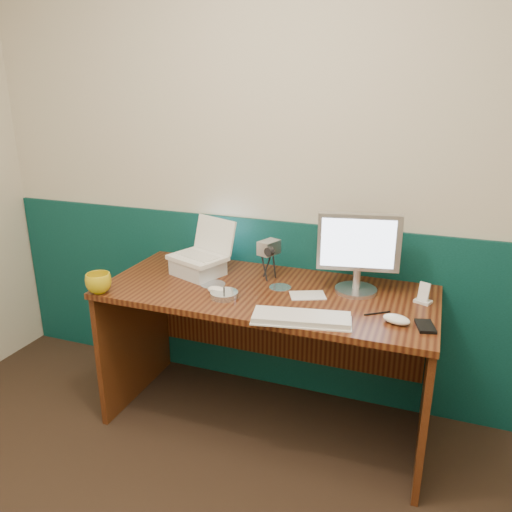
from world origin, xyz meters
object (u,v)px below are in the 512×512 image
at_px(laptop, 197,239).
at_px(camcorder, 269,261).
at_px(keyboard, 301,319).
at_px(mug, 99,283).
at_px(monitor, 358,254).
at_px(desk, 266,358).

xyz_separation_m(laptop, camcorder, (0.37, 0.07, -0.10)).
bearing_deg(keyboard, mug, 171.05).
bearing_deg(laptop, camcorder, 32.47).
bearing_deg(monitor, mug, -170.23).
bearing_deg(laptop, monitor, 24.80).
distance_m(laptop, monitor, 0.82).
height_order(desk, mug, mug).
bearing_deg(keyboard, desk, 121.19).
height_order(laptop, mug, laptop).
bearing_deg(mug, laptop, 48.77).
bearing_deg(desk, laptop, 170.03).
bearing_deg(desk, mug, -157.27).
xyz_separation_m(mug, camcorder, (0.70, 0.45, 0.04)).
relative_size(laptop, camcorder, 1.46).
xyz_separation_m(monitor, camcorder, (-0.45, 0.02, -0.10)).
relative_size(desk, laptop, 5.90).
bearing_deg(camcorder, laptop, -147.72).
xyz_separation_m(laptop, keyboard, (0.66, -0.35, -0.18)).
distance_m(desk, monitor, 0.71).
xyz_separation_m(desk, camcorder, (-0.04, 0.14, 0.47)).
distance_m(keyboard, mug, 0.99).
bearing_deg(desk, monitor, 16.84).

